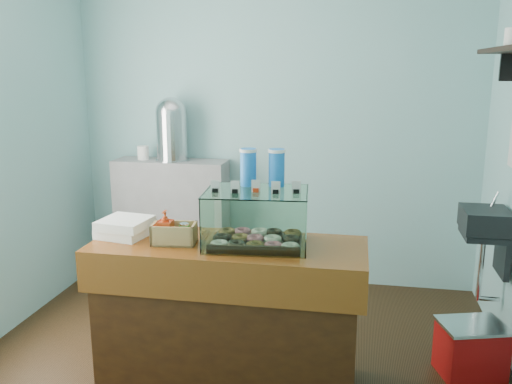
% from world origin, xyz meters
% --- Properties ---
extents(ground, '(3.50, 3.50, 0.00)m').
position_xyz_m(ground, '(0.00, 0.00, 0.00)').
color(ground, black).
rests_on(ground, ground).
extents(room_shell, '(3.54, 3.04, 2.82)m').
position_xyz_m(room_shell, '(0.03, 0.01, 1.71)').
color(room_shell, '#85C2C1').
rests_on(room_shell, ground).
extents(counter, '(1.60, 0.60, 0.90)m').
position_xyz_m(counter, '(0.00, -0.25, 0.46)').
color(counter, '#41220C').
rests_on(counter, ground).
extents(back_shelf, '(1.00, 0.32, 1.10)m').
position_xyz_m(back_shelf, '(-0.90, 1.32, 0.55)').
color(back_shelf, gray).
rests_on(back_shelf, ground).
extents(display_case, '(0.62, 0.47, 0.54)m').
position_xyz_m(display_case, '(0.17, -0.20, 1.07)').
color(display_case, black).
rests_on(display_case, counter).
extents(condiment_crate, '(0.27, 0.18, 0.20)m').
position_xyz_m(condiment_crate, '(-0.32, -0.31, 0.97)').
color(condiment_crate, tan).
rests_on(condiment_crate, counter).
extents(pastry_boxes, '(0.32, 0.32, 0.11)m').
position_xyz_m(pastry_boxes, '(-0.65, -0.22, 0.95)').
color(pastry_boxes, white).
rests_on(pastry_boxes, counter).
extents(coffee_urn, '(0.30, 0.30, 0.55)m').
position_xyz_m(coffee_urn, '(-0.88, 1.32, 1.39)').
color(coffee_urn, silver).
rests_on(coffee_urn, back_shelf).
extents(red_cooler, '(0.46, 0.40, 0.35)m').
position_xyz_m(red_cooler, '(1.47, 0.12, 0.17)').
color(red_cooler, red).
rests_on(red_cooler, ground).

